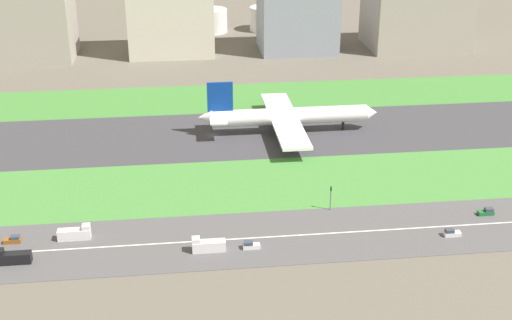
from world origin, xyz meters
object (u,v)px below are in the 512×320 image
object	(u,v)px
car_2	(451,233)
fuel_tank_centre	(267,19)
airliner	(285,116)
office_tower	(297,12)
car_4	(487,212)
hangar_building	(170,7)
truck_0	(208,245)
traffic_light	(331,196)
truck_2	(12,257)
truck_1	(75,234)
car_0	(13,240)
fuel_tank_west	(210,21)
terminal_building	(11,9)
car_1	(251,245)
cargo_warehouse	(417,9)

from	to	relation	value
car_2	fuel_tank_centre	xyz separation A→B (m)	(-17.36, 237.00, 5.78)
airliner	office_tower	world-z (taller)	office_tower
office_tower	airliner	bearing A→B (deg)	-101.89
car_4	hangar_building	distance (m)	202.45
fuel_tank_centre	office_tower	bearing A→B (deg)	-78.00
truck_0	traffic_light	xyz separation A→B (m)	(35.43, 17.99, 2.62)
truck_0	traffic_light	distance (m)	39.82
truck_2	truck_1	bearing A→B (deg)	-144.08
car_0	fuel_tank_west	size ratio (longest dim) A/B	0.22
terminal_building	fuel_tank_west	world-z (taller)	terminal_building
truck_1	fuel_tank_west	xyz separation A→B (m)	(47.72, 227.00, 4.82)
fuel_tank_centre	truck_2	bearing A→B (deg)	-111.69
office_tower	terminal_building	bearing A→B (deg)	180.00
hangar_building	car_0	bearing A→B (deg)	-102.97
airliner	traffic_light	world-z (taller)	airliner
truck_2	car_1	size ratio (longest dim) A/B	1.91
airliner	car_0	world-z (taller)	airliner
car_0	office_tower	world-z (taller)	office_tower
truck_1	truck_0	world-z (taller)	same
truck_2	traffic_light	world-z (taller)	traffic_light
hangar_building	fuel_tank_west	bearing A→B (deg)	64.39
hangar_building	fuel_tank_centre	xyz separation A→B (m)	(54.32, 45.00, -16.70)
airliner	fuel_tank_west	xyz separation A→B (m)	(-18.31, 159.00, 0.26)
car_1	car_2	xyz separation A→B (m)	(53.07, 0.00, 0.00)
traffic_light	car_0	bearing A→B (deg)	-174.63
car_1	car_0	bearing A→B (deg)	-9.38
office_tower	cargo_warehouse	size ratio (longest dim) A/B	0.79
airliner	truck_0	size ratio (longest dim) A/B	7.74
truck_1	fuel_tank_centre	bearing A→B (deg)	70.48
truck_2	airliner	bearing A→B (deg)	-135.66
car_1	traffic_light	world-z (taller)	traffic_light
airliner	fuel_tank_west	bearing A→B (deg)	96.57
truck_1	car_2	size ratio (longest dim) A/B	1.91
airliner	hangar_building	world-z (taller)	hangar_building
hangar_building	fuel_tank_centre	size ratio (longest dim) A/B	2.42
fuel_tank_centre	cargo_warehouse	bearing A→B (deg)	-31.96
truck_2	fuel_tank_centre	size ratio (longest dim) A/B	0.43
airliner	car_4	distance (m)	82.21
fuel_tank_west	cargo_warehouse	bearing A→B (deg)	-23.22
truck_0	office_tower	size ratio (longest dim) A/B	0.21
fuel_tank_centre	car_0	bearing A→B (deg)	-112.97
car_0	truck_1	xyz separation A→B (m)	(15.77, -0.00, 0.75)
car_4	cargo_warehouse	bearing A→B (deg)	77.41
airliner	traffic_light	xyz separation A→B (m)	(3.30, -60.01, -1.94)
car_2	traffic_light	distance (m)	33.87
terminal_building	hangar_building	xyz separation A→B (m)	(76.18, 0.00, -0.82)
car_1	cargo_warehouse	xyz separation A→B (m)	(107.82, 192.00, 18.49)
terminal_building	fuel_tank_centre	world-z (taller)	terminal_building
office_tower	fuel_tank_west	bearing A→B (deg)	133.24
car_2	truck_0	xyz separation A→B (m)	(-63.93, -0.00, 0.75)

